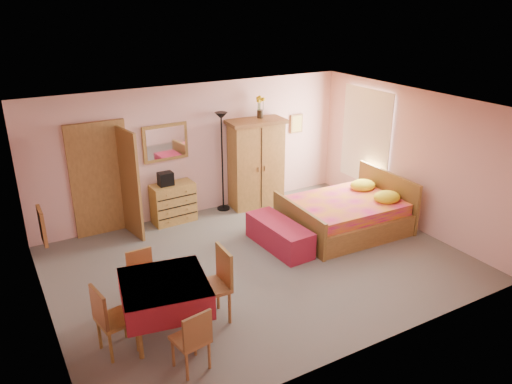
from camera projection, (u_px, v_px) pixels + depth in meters
floor at (260, 263)px, 8.26m from camera, size 6.50×6.50×0.00m
ceiling at (260, 108)px, 7.30m from camera, size 6.50×6.50×0.00m
wall_back at (196, 150)px, 9.80m from camera, size 6.50×0.10×2.60m
wall_front at (369, 259)px, 5.77m from camera, size 6.50×0.10×2.60m
wall_left at (37, 237)px, 6.28m from camera, size 0.10×5.00×2.60m
wall_right at (411, 159)px, 9.28m from camera, size 0.10×5.00×2.60m
doorway at (100, 180)px, 9.00m from camera, size 1.06×0.12×2.15m
window at (366, 136)px, 10.18m from camera, size 0.08×1.40×1.95m
picture_left at (42, 226)px, 5.66m from camera, size 0.04×0.32×0.42m
picture_back at (296, 124)px, 10.77m from camera, size 0.30×0.04×0.40m
chest_of_drawers at (173, 203)px, 9.65m from camera, size 0.84×0.45×0.78m
wall_mirror at (166, 142)px, 9.40m from camera, size 0.90×0.09×0.71m
stereo at (166, 179)px, 9.41m from camera, size 0.28×0.21×0.26m
floor_lamp at (222, 162)px, 9.98m from camera, size 0.33×0.33×2.03m
wardrobe at (256, 164)px, 10.22m from camera, size 1.21×0.69×1.84m
sunflower_vase at (260, 107)px, 9.95m from camera, size 0.18×0.18×0.44m
bed at (345, 206)px, 9.25m from camera, size 2.19×1.75×0.99m
bench at (279, 235)px, 8.71m from camera, size 0.59×1.43×0.47m
dining_table at (166, 307)px, 6.43m from camera, size 1.24×1.24×0.78m
chair_south at (190, 338)px, 5.81m from camera, size 0.44×0.44×0.84m
chair_north at (145, 280)px, 7.00m from camera, size 0.38×0.38×0.82m
chair_west at (116, 318)px, 6.09m from camera, size 0.49×0.49×0.93m
chair_east at (210, 287)px, 6.65m from camera, size 0.48×0.48×1.03m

